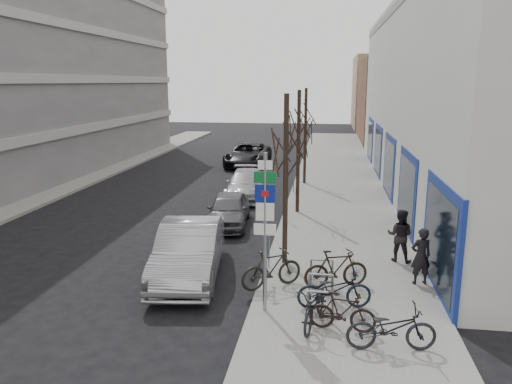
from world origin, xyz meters
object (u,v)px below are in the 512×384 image
(tree_near, at_px, (286,140))
(bike_mid_curb, at_px, (334,286))
(bike_far_curb, at_px, (392,324))
(parked_car_front, at_px, (189,251))
(pedestrian_far, at_px, (400,235))
(tree_far, at_px, (306,113))
(meter_mid, at_px, (284,202))
(bike_mid_inner, at_px, (272,268))
(bike_far_inner, at_px, (336,268))
(tree_mid, at_px, (299,123))
(bike_near_right, at_px, (342,311))
(meter_back, at_px, (294,178))
(bike_near_left, at_px, (315,301))
(highway_sign_pole, at_px, (265,223))
(parked_car_back, at_px, (246,184))
(meter_front, at_px, (269,244))
(bike_rack, at_px, (321,285))
(parked_car_mid, at_px, (228,210))
(lane_car, at_px, (248,154))
(pedestrian_near, at_px, (421,256))

(tree_near, height_order, bike_mid_curb, tree_near)
(bike_far_curb, bearing_deg, parked_car_front, 49.47)
(parked_car_front, bearing_deg, pedestrian_far, 9.21)
(tree_far, relative_size, meter_mid, 4.33)
(bike_mid_inner, relative_size, bike_far_inner, 1.01)
(tree_mid, relative_size, bike_near_right, 3.47)
(tree_near, relative_size, meter_back, 4.33)
(bike_mid_inner, height_order, parked_car_front, parked_car_front)
(bike_near_left, xyz_separation_m, bike_near_right, (0.63, -0.22, -0.10))
(highway_sign_pole, bearing_deg, meter_back, 91.02)
(tree_near, xyz_separation_m, bike_near_left, (1.09, -4.08, -3.37))
(highway_sign_pole, relative_size, parked_car_back, 0.87)
(bike_mid_inner, bearing_deg, bike_near_right, -173.59)
(bike_mid_curb, bearing_deg, pedestrian_far, -40.06)
(meter_front, bearing_deg, pedestrian_far, 15.90)
(bike_mid_curb, bearing_deg, highway_sign_pole, 91.80)
(tree_far, bearing_deg, meter_back, -100.20)
(bike_rack, bearing_deg, meter_mid, 101.80)
(tree_near, xyz_separation_m, bike_mid_inner, (-0.19, -2.06, -3.38))
(meter_mid, height_order, bike_near_left, meter_mid)
(tree_mid, relative_size, bike_mid_inner, 2.91)
(bike_far_curb, height_order, parked_car_mid, parked_car_mid)
(lane_car, distance_m, pedestrian_far, 20.35)
(meter_mid, height_order, parked_car_mid, meter_mid)
(bike_mid_curb, bearing_deg, bike_near_left, 143.87)
(bike_mid_curb, height_order, parked_car_back, parked_car_back)
(tree_near, bearing_deg, bike_far_curb, -61.35)
(bike_rack, xyz_separation_m, bike_near_left, (-0.11, -1.18, 0.08))
(bike_rack, bearing_deg, bike_mid_inner, 148.88)
(tree_far, bearing_deg, pedestrian_near, -74.27)
(tree_near, xyz_separation_m, bike_far_curb, (2.74, -5.01, -3.36))
(bike_rack, height_order, meter_front, meter_front)
(meter_back, relative_size, bike_far_inner, 0.68)
(bike_mid_curb, xyz_separation_m, lane_car, (-5.85, 22.51, 0.06))
(bike_near_right, distance_m, pedestrian_far, 5.35)
(meter_mid, distance_m, parked_car_mid, 2.36)
(highway_sign_pole, height_order, meter_front, highway_sign_pole)
(bike_far_inner, relative_size, parked_car_front, 0.37)
(bike_mid_curb, height_order, parked_car_mid, parked_car_mid)
(bike_far_inner, distance_m, parked_car_front, 4.43)
(bike_mid_inner, height_order, bike_far_curb, bike_far_curb)
(lane_car, height_order, pedestrian_far, pedestrian_far)
(meter_back, distance_m, bike_mid_inner, 12.57)
(bike_near_right, bearing_deg, bike_far_inner, 9.68)
(bike_far_curb, bearing_deg, tree_far, 2.15)
(bike_near_left, bearing_deg, bike_far_inner, 88.96)
(tree_mid, distance_m, parked_car_front, 8.88)
(bike_mid_inner, distance_m, pedestrian_near, 4.28)
(meter_front, xyz_separation_m, pedestrian_near, (4.44, -0.67, 0.06))
(meter_back, relative_size, pedestrian_near, 0.76)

